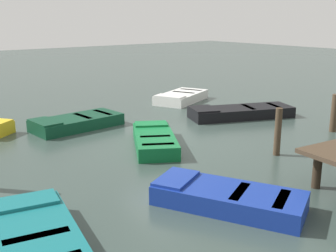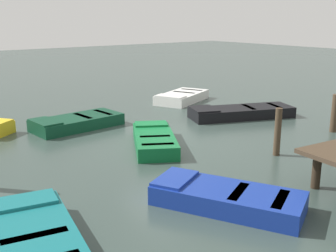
% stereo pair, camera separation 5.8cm
% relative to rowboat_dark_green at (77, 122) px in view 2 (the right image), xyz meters
% --- Properties ---
extents(ground_plane, '(80.00, 80.00, 0.00)m').
position_rel_rowboat_dark_green_xyz_m(ground_plane, '(-1.89, 2.79, -0.22)').
color(ground_plane, '#33423D').
extents(rowboat_dark_green, '(3.18, 1.64, 0.46)m').
position_rel_rowboat_dark_green_xyz_m(rowboat_dark_green, '(0.00, 0.00, 0.00)').
color(rowboat_dark_green, '#0C3823').
rests_on(rowboat_dark_green, ground_plane).
extents(rowboat_teal, '(1.89, 3.10, 0.46)m').
position_rel_rowboat_dark_green_xyz_m(rowboat_teal, '(4.08, 6.85, 0.00)').
color(rowboat_teal, '#14666B').
rests_on(rowboat_teal, ground_plane).
extents(rowboat_green, '(2.44, 3.05, 0.46)m').
position_rel_rowboat_dark_green_xyz_m(rowboat_green, '(-0.88, 3.43, 0.00)').
color(rowboat_green, '#0F602D').
rests_on(rowboat_green, ground_plane).
extents(rowboat_blue, '(2.44, 3.26, 0.46)m').
position_rel_rowboat_dark_green_xyz_m(rowboat_blue, '(0.37, 7.65, 0.00)').
color(rowboat_blue, navy).
rests_on(rowboat_blue, ground_plane).
extents(rowboat_black, '(4.19, 2.68, 0.46)m').
position_rel_rowboat_dark_green_xyz_m(rowboat_black, '(-5.73, 2.42, -0.00)').
color(rowboat_black, black).
rests_on(rowboat_black, ground_plane).
extents(rowboat_white, '(3.24, 2.47, 0.46)m').
position_rel_rowboat_dark_green_xyz_m(rowboat_white, '(-5.91, -1.38, 0.00)').
color(rowboat_white, silver).
rests_on(rowboat_white, ground_plane).
extents(mooring_piling_near_left, '(0.23, 0.23, 1.28)m').
position_rel_rowboat_dark_green_xyz_m(mooring_piling_near_left, '(-6.67, 5.77, 0.43)').
color(mooring_piling_near_left, '#423323').
rests_on(mooring_piling_near_left, ground_plane).
extents(mooring_piling_far_right, '(0.19, 0.19, 1.36)m').
position_rel_rowboat_dark_green_xyz_m(mooring_piling_far_right, '(-3.14, 6.17, 0.46)').
color(mooring_piling_far_right, '#423323').
rests_on(mooring_piling_far_right, ground_plane).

